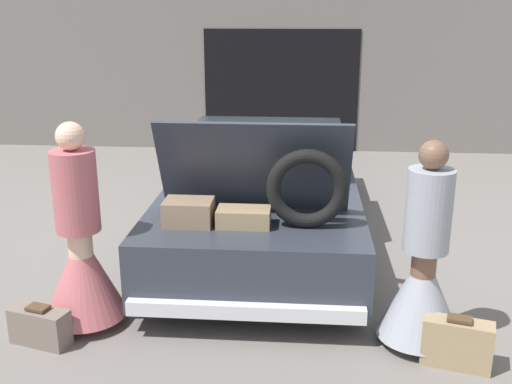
{
  "coord_description": "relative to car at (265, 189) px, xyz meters",
  "views": [
    {
      "loc": [
        0.43,
        -6.56,
        2.57
      ],
      "look_at": [
        0.0,
        -1.28,
        0.93
      ],
      "focal_mm": 42.0,
      "sensor_mm": 36.0,
      "label": 1
    }
  ],
  "objects": [
    {
      "name": "car",
      "position": [
        0.0,
        0.0,
        0.0
      ],
      "size": [
        2.04,
        4.73,
        1.66
      ],
      "color": "#2D333D",
      "rests_on": "ground_plane"
    },
    {
      "name": "suitcase_beside_right_person",
      "position": [
        1.6,
        -2.55,
        -0.38
      ],
      "size": [
        0.53,
        0.31,
        0.4
      ],
      "color": "#9E8460",
      "rests_on": "ground_plane"
    },
    {
      "name": "ground_plane",
      "position": [
        -0.0,
        -0.0,
        -0.57
      ],
      "size": [
        40.0,
        40.0,
        0.0
      ],
      "primitive_type": "plane",
      "color": "slate"
    },
    {
      "name": "person_left",
      "position": [
        -1.37,
        -2.15,
        0.04
      ],
      "size": [
        0.68,
        0.68,
        1.73
      ],
      "rotation": [
        0.0,
        0.0,
        -1.69
      ],
      "color": "beige",
      "rests_on": "ground_plane"
    },
    {
      "name": "garage_wall_back",
      "position": [
        -0.0,
        4.48,
        0.82
      ],
      "size": [
        12.0,
        0.14,
        2.8
      ],
      "color": "slate",
      "rests_on": "ground_plane"
    },
    {
      "name": "suitcase_beside_left_person",
      "position": [
        -1.62,
        -2.5,
        -0.42
      ],
      "size": [
        0.51,
        0.31,
        0.33
      ],
      "color": "#75665B",
      "rests_on": "ground_plane"
    },
    {
      "name": "person_right",
      "position": [
        1.37,
        -2.26,
        0.02
      ],
      "size": [
        0.66,
        0.66,
        1.66
      ],
      "rotation": [
        0.0,
        0.0,
        1.31
      ],
      "color": "brown",
      "rests_on": "ground_plane"
    }
  ]
}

